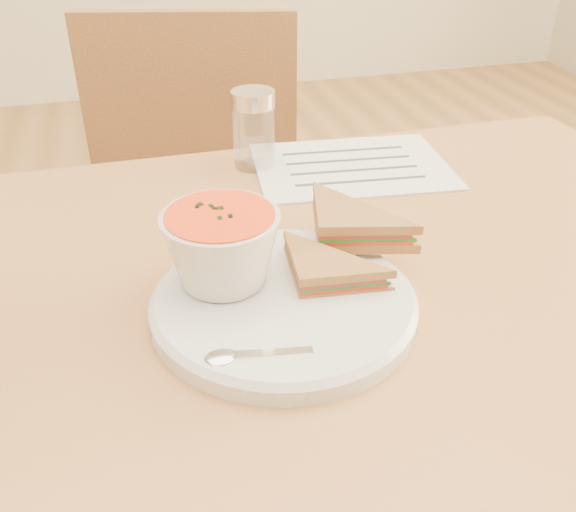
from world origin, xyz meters
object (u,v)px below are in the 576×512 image
object	(u,v)px
chair_far	(193,282)
plate	(284,305)
soup_bowl	(222,252)
dining_table	(327,493)
condiment_shaker	(254,129)

from	to	relation	value
chair_far	plate	world-z (taller)	chair_far
soup_bowl	plate	bearing A→B (deg)	-36.00
chair_far	soup_bowl	size ratio (longest dim) A/B	7.93
chair_far	plate	distance (m)	0.60
dining_table	plate	xyz separation A→B (m)	(-0.08, -0.06, 0.38)
plate	condiment_shaker	distance (m)	0.35
plate	soup_bowl	distance (m)	0.08
dining_table	plate	world-z (taller)	plate
condiment_shaker	dining_table	bearing A→B (deg)	-84.71
chair_far	dining_table	bearing A→B (deg)	117.91
dining_table	soup_bowl	size ratio (longest dim) A/B	8.84
soup_bowl	condiment_shaker	xyz separation A→B (m)	(0.10, 0.31, -0.00)
chair_far	plate	xyz separation A→B (m)	(0.04, -0.52, 0.31)
soup_bowl	condiment_shaker	distance (m)	0.32
dining_table	condiment_shaker	world-z (taller)	condiment_shaker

